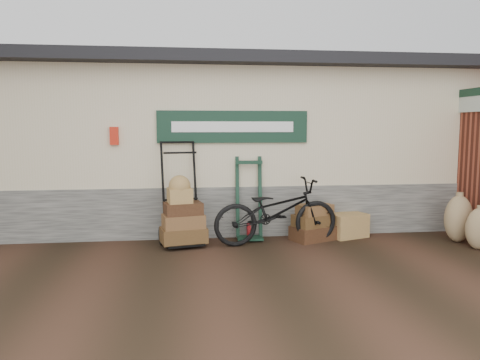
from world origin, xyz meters
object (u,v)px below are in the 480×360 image
at_px(green_barrow, 249,198).
at_px(suitcase_stack, 313,222).
at_px(bicycle, 276,208).
at_px(porter_trolley, 181,192).
at_px(wicker_hamper, 348,225).

distance_m(green_barrow, suitcase_stack, 1.18).
bearing_deg(bicycle, green_barrow, 37.95).
bearing_deg(porter_trolley, wicker_hamper, -9.00).
xyz_separation_m(green_barrow, wicker_hamper, (1.76, -0.08, -0.51)).
xyz_separation_m(green_barrow, suitcase_stack, (1.08, -0.23, -0.40)).
distance_m(wicker_hamper, bicycle, 1.46).
xyz_separation_m(porter_trolley, suitcase_stack, (2.26, -0.02, -0.56)).
bearing_deg(wicker_hamper, porter_trolley, -177.46).
bearing_deg(porter_trolley, bicycle, -19.11).
xyz_separation_m(suitcase_stack, bicycle, (-0.69, -0.19, 0.29)).
bearing_deg(wicker_hamper, bicycle, -166.07).
bearing_deg(porter_trolley, green_barrow, -1.37).
height_order(porter_trolley, green_barrow, porter_trolley).
height_order(suitcase_stack, bicycle, bicycle).
relative_size(green_barrow, suitcase_stack, 2.00).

